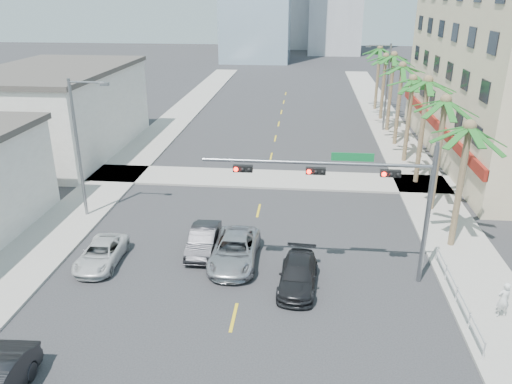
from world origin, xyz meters
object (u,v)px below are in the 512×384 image
(car_parked_far, at_px, (101,254))
(car_lane_left, at_px, (203,240))
(car_lane_right, at_px, (298,275))
(car_lane_center, at_px, (234,250))
(traffic_signal_mast, at_px, (363,187))
(pedestrian, at_px, (503,300))

(car_parked_far, distance_m, car_lane_left, 5.60)
(car_parked_far, xyz_separation_m, car_lane_left, (5.24, 1.97, 0.10))
(car_lane_right, bearing_deg, car_lane_left, 153.66)
(car_lane_center, bearing_deg, traffic_signal_mast, -8.55)
(pedestrian, bearing_deg, car_parked_far, -23.25)
(traffic_signal_mast, height_order, car_parked_far, traffic_signal_mast)
(car_lane_right, xyz_separation_m, pedestrian, (9.18, -1.81, 0.37))
(car_parked_far, distance_m, pedestrian, 20.07)
(car_lane_right, bearing_deg, pedestrian, -7.38)
(car_lane_left, bearing_deg, car_lane_right, -30.92)
(car_lane_left, bearing_deg, traffic_signal_mast, -14.96)
(car_parked_far, relative_size, pedestrian, 2.49)
(traffic_signal_mast, xyz_separation_m, pedestrian, (6.24, -2.85, -4.04))
(car_lane_center, bearing_deg, car_lane_right, -29.96)
(traffic_signal_mast, distance_m, car_lane_center, 7.82)
(car_parked_far, relative_size, car_lane_left, 1.02)
(car_lane_left, xyz_separation_m, car_lane_right, (5.43, -3.15, -0.05))
(traffic_signal_mast, relative_size, car_lane_left, 2.63)
(traffic_signal_mast, relative_size, pedestrian, 6.39)
(traffic_signal_mast, bearing_deg, car_lane_right, -160.55)
(car_lane_left, height_order, car_lane_right, car_lane_left)
(car_parked_far, height_order, car_lane_right, car_lane_right)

